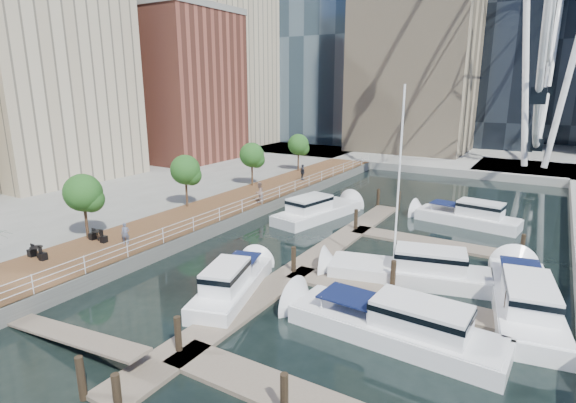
# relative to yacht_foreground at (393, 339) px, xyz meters

# --- Properties ---
(ground) EXTENTS (520.00, 520.00, 0.00)m
(ground) POSITION_rel_yacht_foreground_xyz_m (-10.69, -4.00, 0.00)
(ground) COLOR black
(ground) RESTS_ON ground
(boardwalk) EXTENTS (6.00, 60.00, 1.00)m
(boardwalk) POSITION_rel_yacht_foreground_xyz_m (-19.69, 11.00, 0.50)
(boardwalk) COLOR brown
(boardwalk) RESTS_ON ground
(seawall) EXTENTS (0.25, 60.00, 1.00)m
(seawall) POSITION_rel_yacht_foreground_xyz_m (-16.69, 11.00, 0.50)
(seawall) COLOR #595954
(seawall) RESTS_ON ground
(land_inland) EXTENTS (48.00, 90.00, 1.00)m
(land_inland) POSITION_rel_yacht_foreground_xyz_m (-46.69, 11.00, 0.50)
(land_inland) COLOR gray
(land_inland) RESTS_ON ground
(land_far) EXTENTS (200.00, 114.00, 1.00)m
(land_far) POSITION_rel_yacht_foreground_xyz_m (-10.69, 98.00, 0.50)
(land_far) COLOR gray
(land_far) RESTS_ON ground
(pier) EXTENTS (14.00, 12.00, 1.00)m
(pier) POSITION_rel_yacht_foreground_xyz_m (3.31, 48.00, 0.50)
(pier) COLOR gray
(pier) RESTS_ON ground
(railing) EXTENTS (0.10, 60.00, 1.05)m
(railing) POSITION_rel_yacht_foreground_xyz_m (-16.79, 11.00, 1.52)
(railing) COLOR white
(railing) RESTS_ON boardwalk
(floating_docks) EXTENTS (16.00, 34.00, 2.60)m
(floating_docks) POSITION_rel_yacht_foreground_xyz_m (-2.72, 5.98, 0.49)
(floating_docks) COLOR #6D6051
(floating_docks) RESTS_ON ground
(midrise_condos) EXTENTS (19.00, 67.00, 28.00)m
(midrise_condos) POSITION_rel_yacht_foreground_xyz_m (-44.25, 22.82, 13.42)
(midrise_condos) COLOR #BCAD8E
(midrise_condos) RESTS_ON ground
(street_trees) EXTENTS (2.60, 42.60, 4.60)m
(street_trees) POSITION_rel_yacht_foreground_xyz_m (-22.09, 10.00, 4.29)
(street_trees) COLOR #3F2B1C
(street_trees) RESTS_ON ground
(cafe_tables) EXTENTS (2.50, 13.70, 0.74)m
(cafe_tables) POSITION_rel_yacht_foreground_xyz_m (-21.09, -6.00, 1.37)
(cafe_tables) COLOR black
(cafe_tables) RESTS_ON ground
(yacht_foreground) EXTENTS (10.95, 3.42, 2.15)m
(yacht_foreground) POSITION_rel_yacht_foreground_xyz_m (0.00, 0.00, 0.00)
(yacht_foreground) COLOR white
(yacht_foreground) RESTS_ON ground
(pedestrian_near) EXTENTS (0.63, 0.64, 1.48)m
(pedestrian_near) POSITION_rel_yacht_foreground_xyz_m (-18.82, 0.56, 1.74)
(pedestrian_near) COLOR #545A70
(pedestrian_near) RESTS_ON boardwalk
(pedestrian_mid) EXTENTS (0.82, 1.00, 1.89)m
(pedestrian_mid) POSITION_rel_yacht_foreground_xyz_m (-17.36, 14.42, 1.94)
(pedestrian_mid) COLOR gray
(pedestrian_mid) RESTS_ON boardwalk
(pedestrian_far) EXTENTS (1.10, 0.99, 1.80)m
(pedestrian_far) POSITION_rel_yacht_foreground_xyz_m (-18.83, 25.25, 1.90)
(pedestrian_far) COLOR #30333C
(pedestrian_far) RESTS_ON boardwalk
(moored_yachts) EXTENTS (21.82, 36.97, 11.50)m
(moored_yachts) POSITION_rel_yacht_foreground_xyz_m (-2.24, 6.41, 0.00)
(moored_yachts) COLOR white
(moored_yachts) RESTS_ON ground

